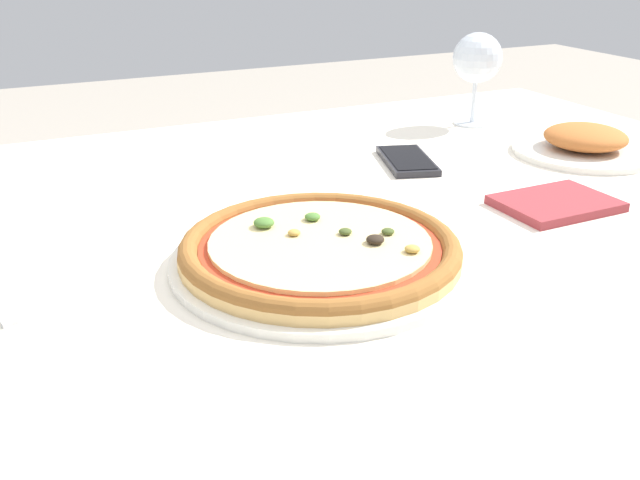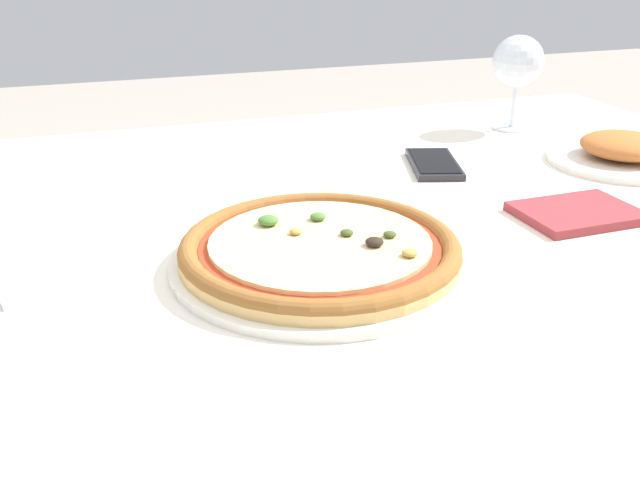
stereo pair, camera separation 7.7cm
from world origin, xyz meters
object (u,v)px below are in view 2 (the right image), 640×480
Objects in this scene: dining_table at (360,276)px; cell_phone at (434,164)px; pizza_plate at (320,251)px; wine_glass_far_left at (518,63)px; side_plate at (623,152)px.

dining_table is 9.44× the size of cell_phone.
pizza_plate is at bearing -135.73° from cell_phone.
pizza_plate is at bearing -140.31° from wine_glass_far_left.
dining_table is 6.52× the size of side_plate.
side_plate reaches higher than dining_table.
wine_glass_far_left is (0.53, 0.44, 0.10)m from pizza_plate.
wine_glass_far_left is 0.32m from cell_phone.
cell_phone is (0.20, 0.19, 0.08)m from dining_table.
cell_phone is 0.30m from side_plate.
side_plate is (0.49, 0.11, 0.09)m from dining_table.
dining_table is at bearing -167.71° from side_plate.
wine_glass_far_left is at bearing 39.69° from pizza_plate.
dining_table is at bearing -136.63° from cell_phone.
dining_table is at bearing 46.21° from pizza_plate.
dining_table is 4.54× the size of pizza_plate.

